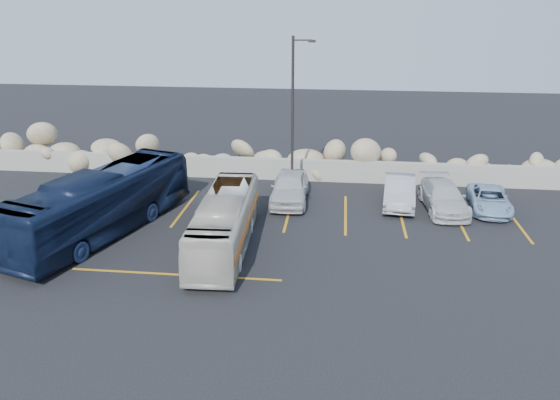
# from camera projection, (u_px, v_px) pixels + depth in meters

# --- Properties ---
(ground) EXTENTS (90.00, 90.00, 0.00)m
(ground) POSITION_uv_depth(u_px,v_px,m) (200.00, 279.00, 19.98)
(ground) COLOR black
(ground) RESTS_ON ground
(seawall) EXTENTS (60.00, 0.40, 1.20)m
(seawall) POSITION_uv_depth(u_px,v_px,m) (252.00, 168.00, 30.96)
(seawall) COLOR #99968B
(seawall) RESTS_ON ground
(riprap_pile) EXTENTS (54.00, 2.80, 2.60)m
(riprap_pile) POSITION_uv_depth(u_px,v_px,m) (255.00, 151.00, 31.83)
(riprap_pile) COLOR tan
(riprap_pile) RESTS_ON ground
(parking_lines) EXTENTS (18.16, 9.36, 0.01)m
(parking_lines) POSITION_uv_depth(u_px,v_px,m) (331.00, 225.00, 24.68)
(parking_lines) COLOR #C48217
(parking_lines) RESTS_ON ground
(lamppost) EXTENTS (1.14, 0.18, 8.00)m
(lamppost) POSITION_uv_depth(u_px,v_px,m) (294.00, 113.00, 27.07)
(lamppost) COLOR #2A2725
(lamppost) RESTS_ON ground
(vintage_bus) EXTENTS (2.20, 8.05, 2.22)m
(vintage_bus) POSITION_uv_depth(u_px,v_px,m) (225.00, 222.00, 22.16)
(vintage_bus) COLOR beige
(vintage_bus) RESTS_ON ground
(tour_coach) EXTENTS (5.18, 10.21, 2.78)m
(tour_coach) POSITION_uv_depth(u_px,v_px,m) (102.00, 203.00, 23.42)
(tour_coach) COLOR #101B35
(tour_coach) RESTS_ON ground
(car_a) EXTENTS (1.85, 4.47, 1.52)m
(car_a) POSITION_uv_depth(u_px,v_px,m) (290.00, 187.00, 27.31)
(car_a) COLOR silver
(car_a) RESTS_ON ground
(car_b) EXTENTS (1.86, 4.34, 1.39)m
(car_b) POSITION_uv_depth(u_px,v_px,m) (399.00, 191.00, 26.97)
(car_b) COLOR #B2B2B7
(car_b) RESTS_ON ground
(car_c) EXTENTS (2.15, 4.59, 1.30)m
(car_c) POSITION_uv_depth(u_px,v_px,m) (443.00, 197.00, 26.29)
(car_c) COLOR silver
(car_c) RESTS_ON ground
(car_d) EXTENTS (2.13, 4.04, 1.08)m
(car_d) POSITION_uv_depth(u_px,v_px,m) (489.00, 200.00, 26.28)
(car_d) COLOR #92B1CF
(car_d) RESTS_ON ground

